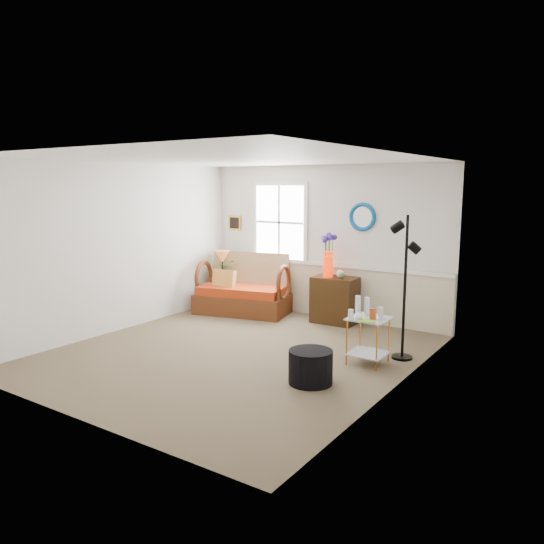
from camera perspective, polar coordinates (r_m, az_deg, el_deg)
The scene contains 19 objects.
floor at distance 7.33m, azimuth -3.86°, elevation -8.69°, with size 4.50×5.00×0.01m, color brown.
ceiling at distance 6.97m, azimuth -4.10°, elevation 12.08°, with size 4.50×5.00×0.01m, color white.
walls at distance 7.03m, azimuth -3.98°, elevation 1.43°, with size 4.51×5.01×2.60m.
wainscot at distance 9.23m, azimuth 5.54°, elevation -2.02°, with size 4.46×0.02×0.90m, color beige.
chair_rail at distance 9.14m, azimuth 5.56°, elevation 0.86°, with size 4.46×0.04×0.06m, color white.
window at distance 9.53m, azimuth 0.83°, elevation 5.36°, with size 1.14×0.06×1.44m, color white, non-canonical shape.
picture at distance 10.13m, azimuth -4.01°, elevation 5.29°, with size 0.28×0.03×0.28m, color #AD8730.
mirror at distance 8.76m, azimuth 9.73°, elevation 5.85°, with size 0.47×0.47×0.07m, color #0161C0.
loveseat at distance 9.43m, azimuth -3.13°, elevation -1.28°, with size 1.61×0.91×1.05m, color #472412, non-canonical shape.
throw_pillow at distance 9.43m, azimuth -5.21°, elevation -1.09°, with size 0.44×0.11×0.44m, color orange, non-canonical shape.
lamp_stand at distance 9.93m, azimuth -5.47°, elevation -2.24°, with size 0.31×0.31×0.55m, color black, non-canonical shape.
table_lamp at distance 9.82m, azimuth -5.35°, elevation 0.81°, with size 0.28×0.28×0.52m, color #B16A2E, non-canonical shape.
potted_plant at distance 9.83m, azimuth -4.76°, elevation 0.12°, with size 0.32×0.35×0.28m, color #437631.
cabinet at distance 8.83m, azimuth 6.76°, elevation -3.00°, with size 0.72×0.46×0.77m, color black, non-canonical shape.
flower_vase at distance 8.72m, azimuth 6.06°, elevation 1.77°, with size 0.21×0.21×0.71m, color #F72402, non-canonical shape.
side_table at distance 6.92m, azimuth 10.29°, elevation -7.28°, with size 0.48×0.48×0.60m, color #C67724, non-canonical shape.
tabletop_items at distance 6.79m, azimuth 10.03°, elevation -3.84°, with size 0.42×0.42×0.25m, color silver, non-canonical shape.
floor_lamp at distance 7.07m, azimuth 14.09°, elevation -1.69°, with size 0.27×0.27×1.89m, color black, non-canonical shape.
ottoman at distance 6.21m, azimuth 4.17°, elevation -10.13°, with size 0.51×0.51×0.39m, color black.
Camera 1 is at (4.27, -5.50, 2.27)m, focal length 35.00 mm.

